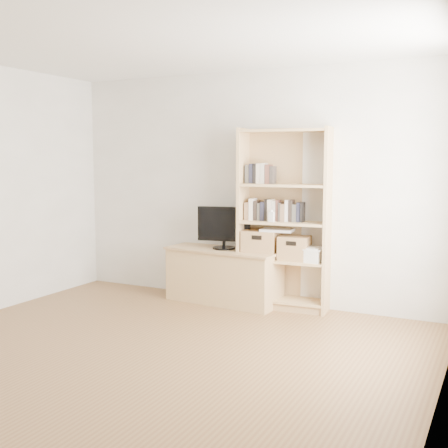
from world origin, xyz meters
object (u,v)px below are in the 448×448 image
Objects in this scene: tv_stand at (224,277)px; television at (224,228)px; basket_right at (294,248)px; laptop at (277,230)px; basket_left at (261,244)px; baby_monitor at (271,217)px; bookshelf at (284,219)px.

tv_stand is 2.14× the size of television.
television is at bearing 0.00° from tv_stand.
laptop is (-0.19, -0.02, 0.19)m from basket_right.
basket_right is at bearing -1.75° from basket_left.
basket_right is (0.22, 0.12, -0.34)m from baby_monitor.
bookshelf reaches higher than basket_left.
television is at bearing 177.39° from laptop.
television is 0.61m from baby_monitor.
television is 1.63× the size of basket_left.
basket_left is (0.43, 0.04, -0.16)m from television.
basket_left is 1.17× the size of basket_right.
tv_stand is 3.76× the size of laptop.
laptop is at bearing -3.27° from basket_left.
television is 0.83m from basket_right.
tv_stand is 3.50× the size of basket_left.
bookshelf is 0.70m from television.
basket_right is at bearing -1.12° from laptop.
bookshelf reaches higher than tv_stand.
basket_left is at bearing 155.80° from baby_monitor.
basket_left is (0.43, 0.04, 0.40)m from tv_stand.
basket_right is at bearing -2.60° from bookshelf.
tv_stand is at bearing -179.08° from basket_right.
bookshelf is 5.71× the size of laptop.
baby_monitor reaches higher than basket_right.
bookshelf is at bearing 177.95° from basket_right.
tv_stand is at bearing -179.53° from baby_monitor.
laptop is at bearing -177.93° from basket_right.
laptop is (0.62, 0.05, 0.01)m from television.
tv_stand is 0.59m from basket_left.
tv_stand is 11.79× the size of baby_monitor.
basket_left is at bearing 10.13° from tv_stand.
basket_left is at bearing -7.23° from television.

